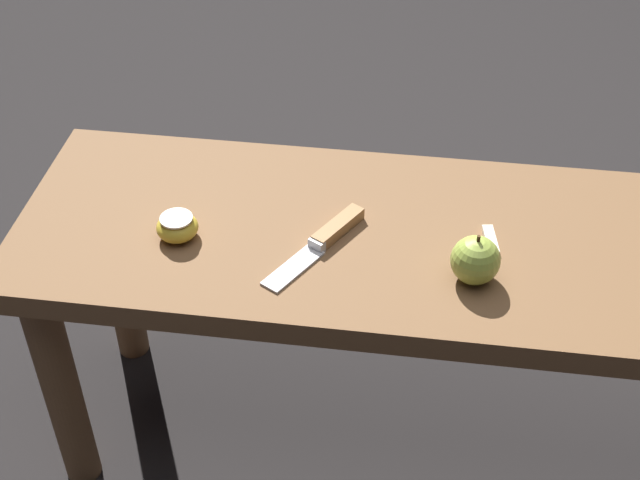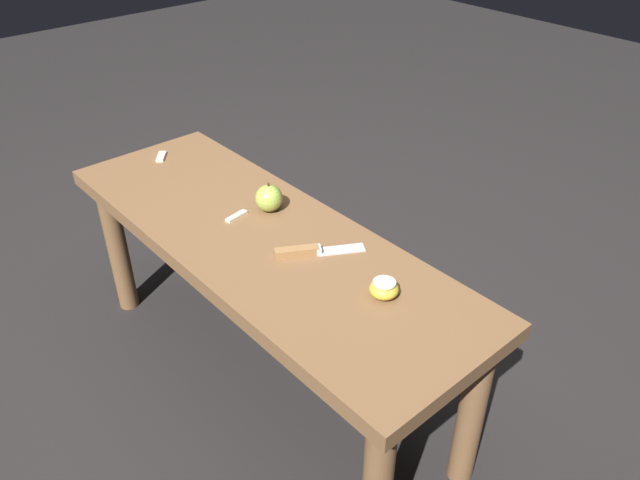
{
  "view_description": "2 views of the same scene",
  "coord_description": "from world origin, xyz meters",
  "px_view_note": "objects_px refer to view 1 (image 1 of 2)",
  "views": [
    {
      "loc": [
        -0.01,
        -1.05,
        1.36
      ],
      "look_at": [
        -0.15,
        -0.06,
        0.52
      ],
      "focal_mm": 50.0,
      "sensor_mm": 36.0,
      "label": 1
    },
    {
      "loc": [
        -1.05,
        0.73,
        1.33
      ],
      "look_at": [
        -0.15,
        -0.06,
        0.52
      ],
      "focal_mm": 35.0,
      "sensor_mm": 36.0,
      "label": 2
    }
  ],
  "objects_px": {
    "apple_whole": "(475,260)",
    "apple_cut": "(177,227)",
    "wooden_bench": "(418,275)",
    "knife": "(328,237)"
  },
  "relations": [
    {
      "from": "apple_whole",
      "to": "knife",
      "type": "bearing_deg",
      "value": 165.88
    },
    {
      "from": "wooden_bench",
      "to": "knife",
      "type": "height_order",
      "value": "knife"
    },
    {
      "from": "apple_whole",
      "to": "apple_cut",
      "type": "distance_m",
      "value": 0.44
    },
    {
      "from": "wooden_bench",
      "to": "apple_cut",
      "type": "xyz_separation_m",
      "value": [
        -0.37,
        -0.05,
        0.1
      ]
    },
    {
      "from": "apple_whole",
      "to": "apple_cut",
      "type": "xyz_separation_m",
      "value": [
        -0.44,
        0.03,
        -0.02
      ]
    },
    {
      "from": "apple_whole",
      "to": "apple_cut",
      "type": "bearing_deg",
      "value": 175.7
    },
    {
      "from": "knife",
      "to": "apple_cut",
      "type": "height_order",
      "value": "apple_cut"
    },
    {
      "from": "knife",
      "to": "apple_whole",
      "type": "distance_m",
      "value": 0.23
    },
    {
      "from": "wooden_bench",
      "to": "knife",
      "type": "bearing_deg",
      "value": -167.47
    },
    {
      "from": "apple_cut",
      "to": "wooden_bench",
      "type": "bearing_deg",
      "value": 8.19
    }
  ]
}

